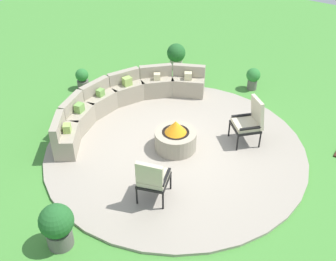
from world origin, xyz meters
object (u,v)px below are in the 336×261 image
Objects in this scene: potted_plant_0 at (176,55)px; potted_plant_1 at (253,77)px; potted_plant_2 at (57,225)px; lounge_chair_front_left at (152,178)px; potted_plant_3 at (82,78)px; fire_pit at (176,138)px; curved_stone_bench at (122,100)px; lounge_chair_front_right at (250,120)px.

potted_plant_0 is 2.50m from potted_plant_1.
potted_plant_0 is 7.03m from potted_plant_2.
lounge_chair_front_left is at bearing -176.59° from potted_plant_1.
lounge_chair_front_left reaches higher than potted_plant_2.
lounge_chair_front_left reaches higher than potted_plant_1.
potted_plant_2 is at bearing -139.89° from potted_plant_3.
potted_plant_2 is 1.44× the size of potted_plant_3.
potted_plant_2 reaches higher than potted_plant_0.
curved_stone_bench is (0.49, 1.92, 0.05)m from fire_pit.
potted_plant_1 is at bearing -23.95° from lounge_chair_front_right.
curved_stone_bench is 3.99× the size of lounge_chair_front_right.
potted_plant_2 is (-1.70, 0.70, -0.12)m from lounge_chair_front_left.
potted_plant_2 is at bearing 176.66° from potted_plant_1.
potted_plant_0 is at bearing -27.91° from potted_plant_3.
potted_plant_1 is at bearing -3.34° from potted_plant_2.
lounge_chair_front_right is (2.71, -0.68, 0.02)m from lounge_chair_front_left.
potted_plant_0 is 0.85× the size of potted_plant_2.
potted_plant_1 reaches higher than potted_plant_3.
lounge_chair_front_right is 1.51× the size of potted_plant_0.
potted_plant_3 is at bearing 124.27° from potted_plant_1.
lounge_chair_front_right is 4.18m from potted_plant_0.
potted_plant_3 is at bearing 152.09° from potted_plant_0.
potted_plant_3 is (0.37, 1.71, -0.07)m from curved_stone_bench.
fire_pit is 3.28m from potted_plant_2.
lounge_chair_front_right is (0.65, -3.13, 0.24)m from curved_stone_bench.
potted_plant_2 is at bearing -131.64° from lounge_chair_front_left.
lounge_chair_front_right is at bearing -86.64° from potted_plant_3.
lounge_chair_front_right reaches higher than fire_pit.
fire_pit reaches higher than potted_plant_0.
potted_plant_3 is at bearing 77.93° from curved_stone_bench.
potted_plant_1 is at bearing 74.04° from lounge_chair_front_left.
potted_plant_0 is (2.31, 3.47, -0.22)m from lounge_chair_front_right.
potted_plant_2 reaches higher than potted_plant_3.
fire_pit is 1.07× the size of potted_plant_2.
potted_plant_1 is 1.04× the size of potted_plant_3.
potted_plant_1 is at bearing -88.99° from potted_plant_0.
lounge_chair_front_left is at bearing -120.15° from potted_plant_3.
potted_plant_3 is (-2.59, 1.37, -0.08)m from potted_plant_0.
fire_pit is at bearing 86.72° from lounge_chair_front_right.
lounge_chair_front_left is 1.75× the size of potted_plant_3.
potted_plant_0 is at bearing 9.85° from lounge_chair_front_right.
fire_pit is 4.12m from potted_plant_0.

